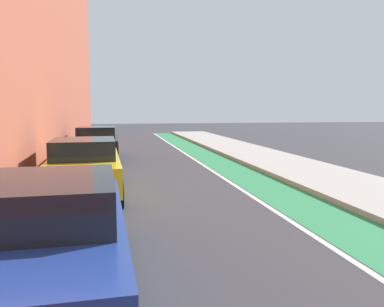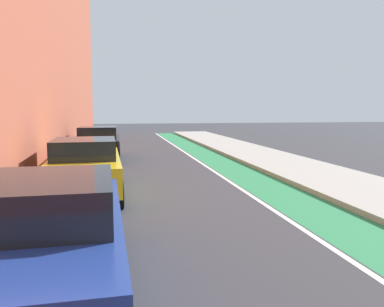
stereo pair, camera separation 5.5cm
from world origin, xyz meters
TOP-DOWN VIEW (x-y plane):
  - ground_plane at (0.00, 17.93)m, footprint 96.49×96.49m
  - bike_lane_paint at (2.77, 19.93)m, footprint 1.60×43.86m
  - lane_divider_stripe at (1.87, 19.93)m, footprint 0.12×43.86m
  - sidewalk_right at (5.14, 19.93)m, footprint 3.15×43.86m
  - parked_sedan_blue at (-2.51, 10.14)m, footprint 2.00×4.69m
  - parked_sedan_yellow_cab at (-2.51, 16.00)m, footprint 1.99×4.80m
  - parked_sedan_black at (-2.52, 23.18)m, footprint 1.94×4.48m

SIDE VIEW (x-z plane):
  - ground_plane at x=0.00m, z-range 0.00..0.00m
  - bike_lane_paint at x=2.77m, z-range 0.00..0.00m
  - lane_divider_stripe at x=1.87m, z-range 0.00..0.00m
  - sidewalk_right at x=5.14m, z-range 0.00..0.14m
  - parked_sedan_black at x=-2.52m, z-range 0.02..1.55m
  - parked_sedan_blue at x=-2.51m, z-range 0.02..1.55m
  - parked_sedan_yellow_cab at x=-2.51m, z-range 0.02..1.55m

